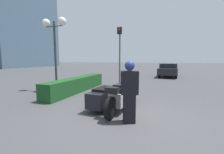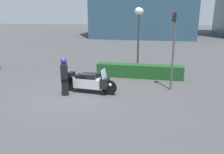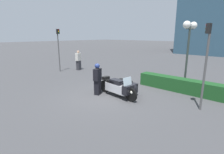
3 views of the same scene
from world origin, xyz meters
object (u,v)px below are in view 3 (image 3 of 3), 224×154
object	(u,v)px
twin_lamp_post	(189,33)
traffic_light_far	(59,44)
police_motorcycle	(122,87)
pedestrian_bystander	(78,60)
hedge_bush_curbside	(180,85)
officer_rider	(97,78)
traffic_light_near	(206,55)

from	to	relation	value
twin_lamp_post	traffic_light_far	xyz separation A→B (m)	(-9.81, -2.92, -0.88)
police_motorcycle	pedestrian_bystander	size ratio (longest dim) A/B	1.49
pedestrian_bystander	hedge_bush_curbside	bearing A→B (deg)	-12.73
traffic_light_far	pedestrian_bystander	bearing A→B (deg)	52.13
officer_rider	hedge_bush_curbside	world-z (taller)	officer_rider
traffic_light_near	pedestrian_bystander	world-z (taller)	traffic_light_near
hedge_bush_curbside	twin_lamp_post	xyz separation A→B (m)	(-0.21, 1.23, 2.87)
twin_lamp_post	traffic_light_near	world-z (taller)	twin_lamp_post
police_motorcycle	pedestrian_bystander	world-z (taller)	pedestrian_bystander
police_motorcycle	traffic_light_far	size ratio (longest dim) A/B	0.73
officer_rider	pedestrian_bystander	size ratio (longest dim) A/B	0.96
hedge_bush_curbside	traffic_light_far	xyz separation A→B (m)	(-10.02, -1.68, 1.99)
officer_rider	pedestrian_bystander	distance (m)	7.20
police_motorcycle	officer_rider	bearing A→B (deg)	-137.47
police_motorcycle	pedestrian_bystander	distance (m)	7.82
officer_rider	twin_lamp_post	size ratio (longest dim) A/B	0.43
officer_rider	twin_lamp_post	world-z (taller)	twin_lamp_post
hedge_bush_curbside	traffic_light_near	bearing A→B (deg)	-48.66
traffic_light_near	pedestrian_bystander	distance (m)	11.25
officer_rider	twin_lamp_post	distance (m)	6.05
pedestrian_bystander	officer_rider	bearing A→B (deg)	-42.00
officer_rider	traffic_light_far	xyz separation A→B (m)	(-6.98, 1.89, 1.47)
traffic_light_near	pedestrian_bystander	bearing A→B (deg)	-7.22
traffic_light_near	officer_rider	bearing A→B (deg)	21.55
police_motorcycle	officer_rider	distance (m)	1.37
officer_rider	pedestrian_bystander	world-z (taller)	pedestrian_bystander
police_motorcycle	hedge_bush_curbside	xyz separation A→B (m)	(2.01, 2.77, -0.09)
police_motorcycle	twin_lamp_post	world-z (taller)	twin_lamp_post
twin_lamp_post	pedestrian_bystander	size ratio (longest dim) A/B	2.21
traffic_light_far	officer_rider	bearing A→B (deg)	-30.24
twin_lamp_post	traffic_light_far	world-z (taller)	twin_lamp_post
traffic_light_far	pedestrian_bystander	size ratio (longest dim) A/B	2.04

